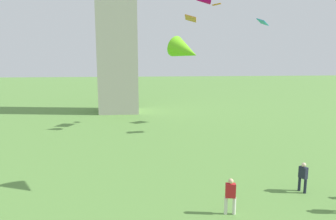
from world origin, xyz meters
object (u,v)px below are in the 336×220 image
at_px(kite_flying_1, 203,0).
at_px(kite_flying_4, 191,18).
at_px(person_0, 230,194).
at_px(kite_flying_2, 217,4).
at_px(kite_flying_3, 185,51).
at_px(person_3, 303,175).
at_px(kite_flying_6, 263,22).

relative_size(kite_flying_1, kite_flying_4, 0.77).
relative_size(person_0, kite_flying_4, 0.94).
bearing_deg(kite_flying_4, kite_flying_2, -56.82).
height_order(person_0, kite_flying_1, kite_flying_1).
bearing_deg(person_0, kite_flying_3, -46.70).
bearing_deg(person_0, kite_flying_2, -92.50).
height_order(person_0, kite_flying_2, kite_flying_2).
relative_size(person_3, kite_flying_2, 1.59).
bearing_deg(kite_flying_1, person_3, 8.60).
bearing_deg(kite_flying_2, person_3, -66.98).
xyz_separation_m(person_0, kite_flying_4, (1.25, 18.68, 10.25)).
bearing_deg(kite_flying_6, kite_flying_3, -167.83).
xyz_separation_m(person_3, kite_flying_1, (-2.71, 14.48, 11.75)).
bearing_deg(kite_flying_6, kite_flying_1, 157.50).
distance_m(kite_flying_3, kite_flying_4, 16.69).
xyz_separation_m(kite_flying_3, kite_flying_6, (10.91, 16.73, 3.37)).
bearing_deg(person_0, kite_flying_1, -87.51).
distance_m(person_3, kite_flying_1, 18.85).
bearing_deg(kite_flying_3, person_0, -96.10).
distance_m(person_0, person_3, 5.12).
xyz_separation_m(kite_flying_2, kite_flying_4, (-2.94, -1.17, -1.61)).
distance_m(person_0, kite_flying_1, 20.31).
relative_size(person_0, kite_flying_1, 1.23).
relative_size(person_0, kite_flying_6, 1.09).
distance_m(kite_flying_1, kite_flying_3, 15.18).
distance_m(kite_flying_2, kite_flying_4, 3.55).
relative_size(kite_flying_3, kite_flying_6, 1.29).
bearing_deg(person_3, kite_flying_3, -118.39).
xyz_separation_m(kite_flying_1, kite_flying_2, (2.19, 3.36, 0.16)).
bearing_deg(kite_flying_2, person_0, -80.58).
xyz_separation_m(person_0, kite_flying_1, (2.01, 16.49, 11.70)).
bearing_deg(kite_flying_1, kite_flying_3, -17.32).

